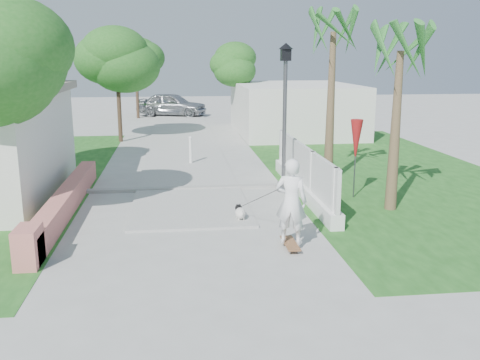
{
  "coord_description": "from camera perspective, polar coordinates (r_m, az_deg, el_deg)",
  "views": [
    {
      "loc": [
        -0.35,
        -10.19,
        4.08
      ],
      "look_at": [
        1.19,
        2.48,
        1.1
      ],
      "focal_mm": 40.0,
      "sensor_mm": 36.0,
      "label": 1
    }
  ],
  "objects": [
    {
      "name": "tree_left_mid",
      "position": [
        19.37,
        -22.68,
        10.43
      ],
      "size": [
        3.2,
        3.2,
        4.85
      ],
      "color": "#4C3826",
      "rests_on": "ground"
    },
    {
      "name": "patio_umbrella",
      "position": [
        15.75,
        12.28,
        4.1
      ],
      "size": [
        0.36,
        0.36,
        2.3
      ],
      "color": "#59595E",
      "rests_on": "ground"
    },
    {
      "name": "lattice_fence",
      "position": [
        16.04,
        6.77,
        0.32
      ],
      "size": [
        0.35,
        7.0,
        1.5
      ],
      "color": "white",
      "rests_on": "ground"
    },
    {
      "name": "street_lamp",
      "position": [
        16.11,
        4.79,
        7.21
      ],
      "size": [
        0.44,
        0.44,
        4.44
      ],
      "color": "#59595E",
      "rests_on": "ground"
    },
    {
      "name": "skateboarder",
      "position": [
        12.17,
        2.9,
        -2.16
      ],
      "size": [
        1.24,
        2.74,
        1.98
      ],
      "rotation": [
        0.0,
        0.0,
        2.77
      ],
      "color": "brown",
      "rests_on": "ground"
    },
    {
      "name": "palm_near",
      "position": [
        14.57,
        16.69,
        12.11
      ],
      "size": [
        1.8,
        1.8,
        4.7
      ],
      "color": "brown",
      "rests_on": "ground"
    },
    {
      "name": "parked_car",
      "position": [
        37.27,
        -7.29,
        8.0
      ],
      "size": [
        5.08,
        3.37,
        1.61
      ],
      "primitive_type": "imported",
      "rotation": [
        0.0,
        0.0,
        1.23
      ],
      "color": "#A1A5A9",
      "rests_on": "ground"
    },
    {
      "name": "bollard",
      "position": [
        20.5,
        -5.3,
        3.27
      ],
      "size": [
        0.14,
        0.14,
        1.09
      ],
      "color": "white",
      "rests_on": "ground"
    },
    {
      "name": "palm_far",
      "position": [
        17.41,
        9.9,
        14.29
      ],
      "size": [
        1.8,
        1.8,
        5.3
      ],
      "color": "brown",
      "rests_on": "ground"
    },
    {
      "name": "curb",
      "position": [
        16.69,
        -5.52,
        -0.89
      ],
      "size": [
        6.5,
        0.25,
        0.1
      ],
      "primitive_type": "cube",
      "color": "#999993",
      "rests_on": "ground"
    },
    {
      "name": "ground",
      "position": [
        10.98,
        -4.66,
        -8.71
      ],
      "size": [
        90.0,
        90.0,
        0.0
      ],
      "primitive_type": "plane",
      "color": "#B7B7B2",
      "rests_on": "ground"
    },
    {
      "name": "grass_right",
      "position": [
        20.04,
        14.75,
        0.97
      ],
      "size": [
        8.0,
        20.0,
        0.01
      ],
      "primitive_type": "cube",
      "color": "#1F571B",
      "rests_on": "ground"
    },
    {
      "name": "pink_wall",
      "position": [
        14.55,
        -18.39,
        -2.55
      ],
      "size": [
        0.45,
        8.2,
        0.8
      ],
      "color": "#DC7670",
      "rests_on": "ground"
    },
    {
      "name": "tree_path_left",
      "position": [
        26.3,
        -12.97,
        12.26
      ],
      "size": [
        3.4,
        3.4,
        5.23
      ],
      "color": "#4C3826",
      "rests_on": "ground"
    },
    {
      "name": "path_strip",
      "position": [
        30.46,
        -6.23,
        5.43
      ],
      "size": [
        3.2,
        36.0,
        0.06
      ],
      "primitive_type": "cube",
      "color": "#B7B7B2",
      "rests_on": "ground"
    },
    {
      "name": "tree_path_far",
      "position": [
        36.25,
        -11.03,
        12.5
      ],
      "size": [
        3.2,
        3.2,
        5.17
      ],
      "color": "#4C3826",
      "rests_on": "ground"
    },
    {
      "name": "dog",
      "position": [
        13.5,
        0.0,
        -3.47
      ],
      "size": [
        0.31,
        0.59,
        0.41
      ],
      "rotation": [
        0.0,
        0.0,
        0.11
      ],
      "color": "white",
      "rests_on": "ground"
    },
    {
      "name": "tree_path_right",
      "position": [
        30.39,
        -0.18,
        12.05
      ],
      "size": [
        3.0,
        3.0,
        4.79
      ],
      "color": "#4C3826",
      "rests_on": "ground"
    },
    {
      "name": "building_right",
      "position": [
        29.03,
        5.79,
        7.59
      ],
      "size": [
        6.0,
        8.0,
        2.6
      ],
      "primitive_type": "cube",
      "color": "silver",
      "rests_on": "ground"
    }
  ]
}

